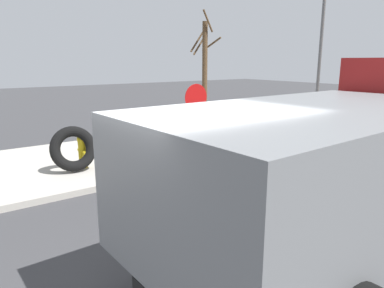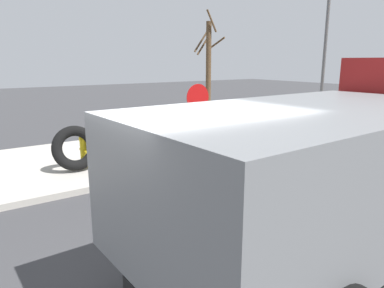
% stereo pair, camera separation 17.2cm
% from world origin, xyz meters
% --- Properties ---
extents(ground_plane, '(80.00, 80.00, 0.00)m').
position_xyz_m(ground_plane, '(0.00, 0.00, 0.00)').
color(ground_plane, '#38383A').
extents(sidewalk_curb, '(36.00, 5.00, 0.15)m').
position_xyz_m(sidewalk_curb, '(0.00, 6.50, 0.07)').
color(sidewalk_curb, '#ADA89E').
rests_on(sidewalk_curb, ground).
extents(fire_hydrant, '(0.24, 0.55, 0.90)m').
position_xyz_m(fire_hydrant, '(0.60, 5.61, 0.63)').
color(fire_hydrant, yellow).
rests_on(fire_hydrant, sidewalk_curb).
extents(loose_tire, '(1.21, 0.65, 1.20)m').
position_xyz_m(loose_tire, '(0.31, 5.42, 0.75)').
color(loose_tire, black).
rests_on(loose_tire, sidewalk_curb).
extents(stop_sign, '(0.76, 0.08, 2.16)m').
position_xyz_m(stop_sign, '(3.65, 4.67, 1.65)').
color(stop_sign, gray).
rests_on(stop_sign, sidewalk_curb).
extents(dump_truck_gray, '(7.08, 3.00, 3.00)m').
position_xyz_m(dump_truck_gray, '(2.71, -0.84, 1.61)').
color(dump_truck_gray, slate).
rests_on(dump_truck_gray, ground).
extents(bare_tree, '(1.00, 0.91, 4.69)m').
position_xyz_m(bare_tree, '(6.49, 7.92, 2.46)').
color(bare_tree, '#4C3823').
rests_on(bare_tree, sidewalk_curb).
extents(street_light_pole, '(0.12, 0.12, 5.10)m').
position_xyz_m(street_light_pole, '(9.42, 4.71, 2.70)').
color(street_light_pole, '#595B5E').
rests_on(street_light_pole, sidewalk_curb).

